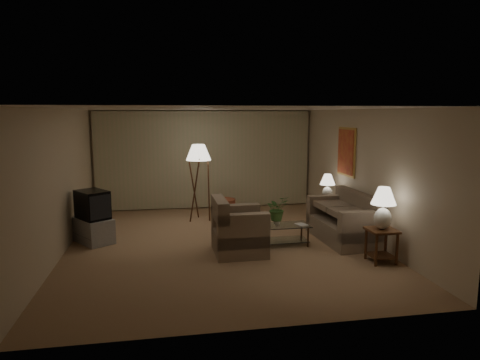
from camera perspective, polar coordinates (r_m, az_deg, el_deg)
name	(u,v)px	position (r m, az deg, el deg)	size (l,w,h in m)	color
ground	(221,244)	(8.74, -2.51, -8.51)	(7.00, 7.00, 0.00)	#9A7D55
room_shell	(213,151)	(9.88, -3.59, 3.85)	(6.04, 7.02, 2.72)	beige
sofa	(342,222)	(9.12, 13.48, -5.44)	(1.86, 1.05, 0.79)	#836E5E
armchair	(239,231)	(8.09, -0.08, -6.86)	(1.02, 0.97, 0.84)	#836E5E
side_table_near	(381,240)	(8.01, 18.35, -7.59)	(0.49, 0.49, 0.60)	#3D1C10
side_table_far	(327,208)	(10.29, 11.49, -3.71)	(0.50, 0.42, 0.60)	#3D1C10
table_lamp_near	(383,204)	(7.86, 18.57, -3.11)	(0.43, 0.43, 0.75)	silver
table_lamp_far	(327,185)	(10.19, 11.59, -0.62)	(0.35, 0.35, 0.61)	silver
coffee_table	(284,232)	(8.64, 5.88, -6.87)	(1.01, 0.55, 0.41)	silver
tv_cabinet	(94,230)	(9.28, -18.92, -6.36)	(0.92, 0.99, 0.50)	#A3A3A5
crt_tv	(92,205)	(9.15, -19.09, -3.12)	(0.78, 0.82, 0.57)	black
floor_lamp	(199,181)	(10.47, -5.50, -0.13)	(0.61, 0.61, 1.87)	#3D1C10
ottoman	(223,207)	(11.10, -2.25, -3.62)	(0.63, 0.63, 0.42)	#9A5334
vase	(277,222)	(8.54, 4.93, -5.59)	(0.13, 0.13, 0.14)	white
flowers	(277,207)	(8.47, 4.96, -3.55)	(0.44, 0.38, 0.49)	#447835
book	(298,225)	(8.57, 7.70, -5.98)	(0.18, 0.25, 0.02)	olive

